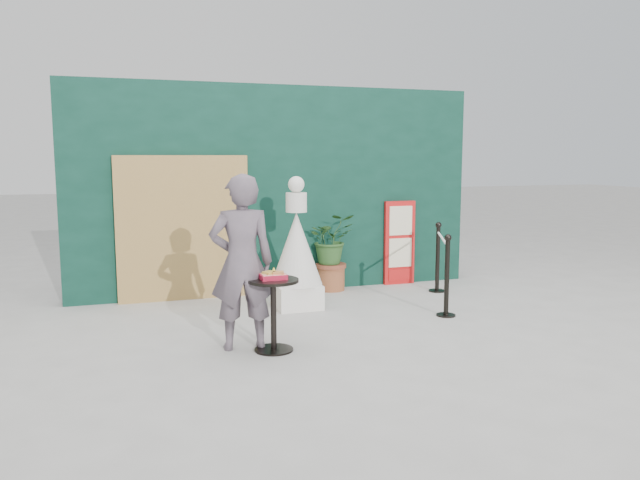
{
  "coord_description": "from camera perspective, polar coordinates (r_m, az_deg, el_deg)",
  "views": [
    {
      "loc": [
        -2.35,
        -5.74,
        1.99
      ],
      "look_at": [
        0.0,
        1.2,
        1.0
      ],
      "focal_mm": 35.0,
      "sensor_mm": 36.0,
      "label": 1
    }
  ],
  "objects": [
    {
      "name": "ground",
      "position": [
        6.51,
        3.44,
        -10.11
      ],
      "size": [
        60.0,
        60.0,
        0.0
      ],
      "primitive_type": "plane",
      "color": "#ADAAA5",
      "rests_on": "ground"
    },
    {
      "name": "back_wall",
      "position": [
        9.21,
        -3.9,
        4.62
      ],
      "size": [
        6.0,
        0.3,
        3.0
      ],
      "primitive_type": "cube",
      "color": "black",
      "rests_on": "ground"
    },
    {
      "name": "bamboo_fence",
      "position": [
        8.79,
        -12.38,
        1.05
      ],
      "size": [
        1.8,
        0.08,
        2.0
      ],
      "primitive_type": "cube",
      "color": "tan",
      "rests_on": "ground"
    },
    {
      "name": "woman",
      "position": [
        6.43,
        -7.16,
        -2.05
      ],
      "size": [
        0.7,
        0.5,
        1.81
      ],
      "primitive_type": "imported",
      "rotation": [
        0.0,
        0.0,
        3.04
      ],
      "color": "#645560",
      "rests_on": "ground"
    },
    {
      "name": "menu_board",
      "position": [
        9.77,
        7.28,
        -0.25
      ],
      "size": [
        0.5,
        0.07,
        1.3
      ],
      "color": "red",
      "rests_on": "ground"
    },
    {
      "name": "statue",
      "position": [
        8.17,
        -2.15,
        -1.35
      ],
      "size": [
        0.68,
        0.68,
        1.73
      ],
      "color": "white",
      "rests_on": "ground"
    },
    {
      "name": "cafe_table",
      "position": [
        6.41,
        -4.28,
        -5.79
      ],
      "size": [
        0.52,
        0.52,
        0.75
      ],
      "color": "black",
      "rests_on": "ground"
    },
    {
      "name": "food_basket",
      "position": [
        6.35,
        -4.29,
        -3.25
      ],
      "size": [
        0.26,
        0.19,
        0.11
      ],
      "color": "#BA1331",
      "rests_on": "cafe_table"
    },
    {
      "name": "planter",
      "position": [
        9.25,
        1.01,
        -0.54
      ],
      "size": [
        0.68,
        0.59,
        1.15
      ],
      "color": "brown",
      "rests_on": "ground"
    },
    {
      "name": "stanchion_barrier",
      "position": [
        8.62,
        11.08,
        -2.44
      ],
      "size": [
        0.84,
        1.54,
        1.03
      ],
      "color": "black",
      "rests_on": "ground"
    }
  ]
}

